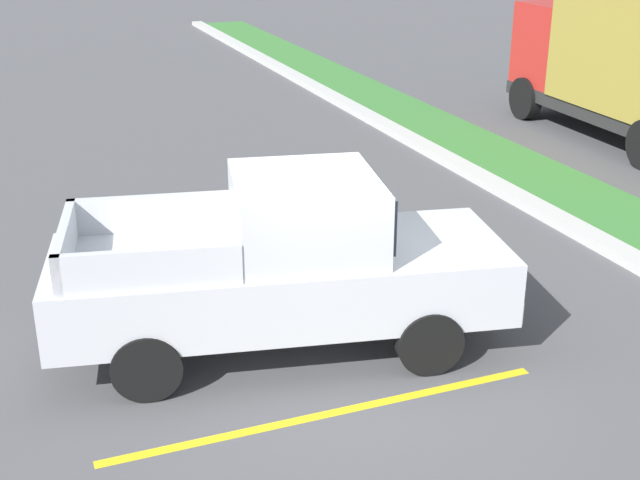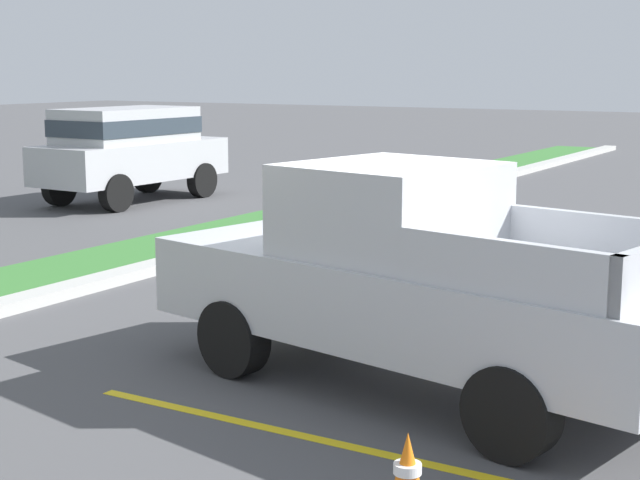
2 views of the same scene
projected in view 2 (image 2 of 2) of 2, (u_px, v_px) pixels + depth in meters
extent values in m
plane|color=#4C4C4F|center=(380.00, 368.00, 9.77)|extent=(120.00, 120.00, 0.00)
cube|color=yellow|center=(330.00, 442.00, 7.82)|extent=(0.12, 4.80, 0.01)
cube|color=yellow|center=(476.00, 348.00, 10.44)|extent=(0.12, 4.80, 0.01)
cube|color=#B2B2AD|center=(28.00, 300.00, 12.30)|extent=(56.00, 0.40, 0.15)
cylinder|color=black|center=(234.00, 338.00, 9.47)|extent=(0.42, 0.80, 0.76)
cylinder|color=black|center=(347.00, 306.00, 10.71)|extent=(0.42, 0.80, 0.76)
cylinder|color=black|center=(511.00, 412.00, 7.42)|extent=(0.42, 0.80, 0.76)
cylinder|color=black|center=(612.00, 363.00, 8.66)|extent=(0.42, 0.80, 0.76)
cube|color=silver|center=(415.00, 297.00, 8.98)|extent=(2.87, 5.47, 0.76)
cube|color=silver|center=(391.00, 208.00, 9.04)|extent=(2.04, 1.91, 0.84)
cube|color=#2D3842|center=(325.00, 195.00, 9.57)|extent=(1.60, 0.37, 0.63)
cube|color=silver|center=(505.00, 269.00, 7.30)|extent=(0.47, 1.88, 0.44)
cube|color=silver|center=(608.00, 240.00, 8.54)|extent=(0.47, 1.88, 0.44)
cube|color=silver|center=(228.00, 283.00, 10.71)|extent=(1.80, 0.51, 0.28)
cylinder|color=black|center=(148.00, 176.00, 23.54)|extent=(0.81, 0.28, 0.80)
cylinder|color=black|center=(202.00, 180.00, 22.63)|extent=(0.81, 0.28, 0.80)
cylinder|color=black|center=(59.00, 188.00, 21.22)|extent=(0.81, 0.28, 0.80)
cylinder|color=black|center=(116.00, 193.00, 20.31)|extent=(0.81, 0.28, 0.80)
cube|color=#B2B2B7|center=(132.00, 161.00, 21.84)|extent=(4.65, 1.98, 0.84)
cube|color=#B2B2B7|center=(126.00, 125.00, 21.57)|extent=(3.15, 1.77, 0.76)
cube|color=#2D3842|center=(126.00, 126.00, 21.58)|extent=(3.19, 1.81, 0.36)
cone|color=orange|center=(407.00, 472.00, 6.46)|extent=(0.28, 0.28, 0.56)
cylinder|color=white|center=(407.00, 468.00, 6.46)|extent=(0.19, 0.19, 0.07)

